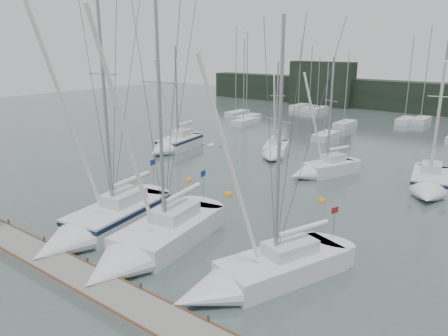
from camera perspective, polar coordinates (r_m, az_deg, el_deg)
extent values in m
plane|color=#4A5A57|center=(24.80, -6.82, -10.82)|extent=(160.00, 160.00, 0.00)
cube|color=slate|center=(21.90, -16.32, -14.67)|extent=(24.00, 2.00, 0.40)
cube|color=black|center=(79.66, 26.39, 8.08)|extent=(90.00, 4.00, 5.00)
cube|color=black|center=(83.94, 12.62, 10.69)|extent=(12.00, 3.00, 8.00)
cube|color=silver|center=(76.23, 12.20, 7.45)|extent=(1.80, 4.50, 0.90)
cylinder|color=#919498|center=(75.27, 12.24, 10.87)|extent=(0.12, 0.12, 8.30)
cube|color=silver|center=(69.90, 24.37, 5.65)|extent=(1.80, 4.50, 0.90)
cylinder|color=#919498|center=(68.69, 24.92, 11.23)|extent=(0.12, 0.12, 12.82)
cube|color=silver|center=(70.19, 1.77, 7.09)|extent=(1.80, 4.50, 0.90)
cylinder|color=#919498|center=(69.07, 1.57, 12.70)|extent=(0.12, 0.12, 12.88)
cube|color=silver|center=(62.63, 2.81, 6.01)|extent=(1.80, 4.50, 0.90)
cylinder|color=#919498|center=(61.48, 2.61, 11.39)|extent=(0.12, 0.12, 10.94)
cube|color=silver|center=(78.90, 9.85, 7.85)|extent=(1.80, 4.50, 0.90)
cylinder|color=#919498|center=(77.86, 9.89, 12.20)|extent=(0.12, 0.12, 11.14)
cube|color=silver|center=(68.78, 22.62, 5.70)|extent=(1.80, 4.50, 0.90)
cylinder|color=#919498|center=(67.61, 23.06, 10.70)|extent=(0.12, 0.12, 11.23)
cube|color=silver|center=(76.82, 11.22, 7.57)|extent=(1.80, 4.50, 0.90)
cylinder|color=#919498|center=(75.80, 11.27, 11.63)|extent=(0.12, 0.12, 10.07)
cube|color=silver|center=(62.83, 15.53, 5.48)|extent=(1.80, 4.50, 0.90)
cylinder|color=#919498|center=(61.69, 15.71, 10.12)|extent=(0.12, 0.12, 9.40)
cube|color=silver|center=(66.13, 3.20, 6.53)|extent=(1.80, 4.50, 0.90)
cylinder|color=#919498|center=(64.98, 3.03, 12.11)|extent=(0.12, 0.12, 12.04)
cube|color=silver|center=(54.14, 13.13, 4.04)|extent=(1.80, 4.50, 0.90)
cylinder|color=#919498|center=(52.96, 13.21, 8.80)|extent=(0.12, 0.12, 8.26)
cube|color=silver|center=(28.81, -13.54, -6.20)|extent=(4.23, 7.50, 1.59)
cone|color=silver|center=(25.62, -21.10, -9.75)|extent=(3.55, 3.51, 3.08)
cube|color=silver|center=(28.78, -13.00, -3.71)|extent=(2.15, 3.08, 0.74)
cylinder|color=#919498|center=(26.58, -15.33, 8.83)|extent=(0.19, 0.19, 13.63)
cylinder|color=white|center=(29.11, -11.98, -1.44)|extent=(0.88, 3.46, 0.30)
cube|color=#0D1A33|center=(28.62, -13.61, -5.22)|extent=(4.25, 7.52, 0.27)
cube|color=navy|center=(30.70, -9.27, 0.74)|extent=(0.12, 0.57, 0.38)
cube|color=silver|center=(25.95, -7.05, -8.43)|extent=(4.42, 7.63, 1.55)
cone|color=silver|center=(22.43, -14.85, -12.99)|extent=(3.76, 3.57, 3.31)
cube|color=silver|center=(25.89, -6.48, -5.74)|extent=(2.26, 3.13, 0.72)
cylinder|color=#919498|center=(23.47, -8.40, 7.79)|extent=(0.19, 0.19, 13.24)
cylinder|color=white|center=(26.28, -5.39, -3.21)|extent=(0.85, 3.51, 0.29)
cube|color=navy|center=(28.00, -2.74, -0.73)|extent=(0.11, 0.55, 0.37)
cube|color=silver|center=(22.36, 7.60, -12.82)|extent=(4.81, 7.05, 1.38)
cone|color=silver|center=(20.06, -3.11, -16.34)|extent=(3.54, 3.56, 2.75)
cube|color=silver|center=(22.16, 8.63, -10.20)|extent=(2.31, 2.96, 0.64)
cylinder|color=#919498|center=(19.83, 7.23, 2.94)|extent=(0.17, 0.17, 11.20)
cylinder|color=white|center=(22.34, 10.37, -7.73)|extent=(1.33, 3.08, 0.26)
cube|color=maroon|center=(23.56, 14.28, -5.37)|extent=(0.19, 0.47, 0.33)
cube|color=silver|center=(48.44, -5.77, 3.16)|extent=(3.62, 6.03, 1.59)
cone|color=silver|center=(45.22, -8.55, 2.14)|extent=(3.04, 2.86, 2.65)
cube|color=silver|center=(48.64, -5.47, 4.62)|extent=(1.84, 2.48, 0.74)
cylinder|color=#919498|center=(47.19, -6.23, 9.73)|extent=(0.19, 0.19, 9.65)
cylinder|color=white|center=(48.95, -5.12, 5.84)|extent=(0.79, 2.76, 0.30)
cube|color=#0D1A33|center=(48.33, -5.79, 3.77)|extent=(3.64, 6.05, 0.26)
cube|color=silver|center=(45.91, 6.80, 2.32)|extent=(3.93, 5.16, 1.34)
cone|color=silver|center=(42.71, 6.23, 1.30)|extent=(2.85, 2.73, 2.24)
cube|color=silver|center=(46.13, 6.91, 3.63)|extent=(1.88, 2.20, 0.63)
cylinder|color=#919498|center=(44.70, 6.95, 8.28)|extent=(0.16, 0.16, 8.36)
cylinder|color=white|center=(46.43, 7.02, 4.73)|extent=(1.15, 2.18, 0.25)
cube|color=silver|center=(39.64, 13.60, -0.19)|extent=(3.79, 5.12, 1.38)
cone|color=silver|center=(37.50, 9.92, -0.90)|extent=(2.79, 2.67, 2.20)
cube|color=silver|center=(39.69, 14.18, 1.30)|extent=(1.82, 2.17, 0.64)
cylinder|color=#919498|center=(38.34, 13.74, 7.20)|extent=(0.17, 0.17, 8.99)
cylinder|color=white|center=(39.82, 14.74, 2.53)|extent=(1.09, 2.19, 0.26)
cube|color=silver|center=(38.61, 25.26, -1.68)|extent=(3.60, 5.72, 1.51)
cone|color=silver|center=(34.98, 25.03, -3.38)|extent=(3.01, 2.74, 2.61)
cube|color=silver|center=(38.80, 25.48, 0.09)|extent=(1.82, 2.36, 0.70)
cylinder|color=#919498|center=(37.04, 26.30, 6.79)|extent=(0.18, 0.18, 10.15)
cylinder|color=white|center=(39.13, 25.66, 1.56)|extent=(0.78, 2.60, 0.28)
cube|color=#0D1A33|center=(38.47, 25.35, -0.96)|extent=(3.62, 5.74, 0.25)
sphere|color=orange|center=(33.31, 0.57, -3.57)|extent=(0.65, 0.65, 0.65)
sphere|color=orange|center=(32.82, 12.69, -4.27)|extent=(0.57, 0.57, 0.57)
sphere|color=orange|center=(36.96, -4.55, -1.63)|extent=(0.57, 0.57, 0.57)
ellipsoid|color=white|center=(23.70, -1.68, 3.00)|extent=(0.33, 0.51, 0.22)
cube|color=gray|center=(23.83, -2.32, 3.12)|extent=(0.50, 0.24, 0.12)
cube|color=gray|center=(23.56, -1.03, 2.98)|extent=(0.50, 0.24, 0.12)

